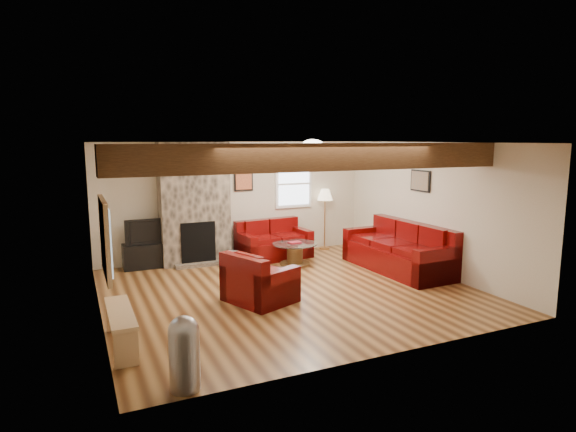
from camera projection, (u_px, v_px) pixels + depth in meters
name	position (u px, v px, depth m)	size (l,w,h in m)	color
room	(289.00, 218.00, 8.02)	(8.00, 8.00, 8.00)	#573117
oak_beam	(326.00, 157.00, 6.73)	(6.00, 0.36, 0.38)	#362010
chimney_breast	(194.00, 205.00, 9.86)	(1.40, 0.67, 2.50)	#332E27
back_window	(294.00, 184.00, 10.96)	(0.90, 0.08, 1.10)	white
hatch_window	(106.00, 238.00, 5.43)	(0.08, 1.00, 0.90)	tan
ceiling_dome	(313.00, 145.00, 9.01)	(0.40, 0.40, 0.18)	white
artwork_back	(244.00, 179.00, 10.45)	(0.42, 0.06, 0.52)	black
artwork_right	(420.00, 181.00, 9.41)	(0.06, 0.55, 0.42)	black
sofa_three	(398.00, 247.00, 9.42)	(2.40, 1.01, 0.93)	#4D0605
loveseat	(274.00, 239.00, 10.42)	(1.52, 0.88, 0.81)	#4D0605
armchair_red	(260.00, 277.00, 7.62)	(0.98, 0.86, 0.79)	#4D0605
coffee_table	(295.00, 254.00, 9.87)	(0.92, 0.92, 0.48)	#4A3118
tv_cabinet	(149.00, 255.00, 9.66)	(0.99, 0.40, 0.49)	black
television	(147.00, 231.00, 9.58)	(0.89, 0.12, 0.51)	black
floor_lamp	(325.00, 198.00, 11.17)	(0.36, 0.36, 1.41)	tan
pine_bench	(121.00, 329.00, 5.94)	(0.29, 1.25, 0.47)	tan
pedal_bin	(184.00, 353.00, 4.91)	(0.32, 0.32, 0.79)	#9A9A9F
coal_bucket	(232.00, 259.00, 9.78)	(0.33, 0.33, 0.31)	gray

